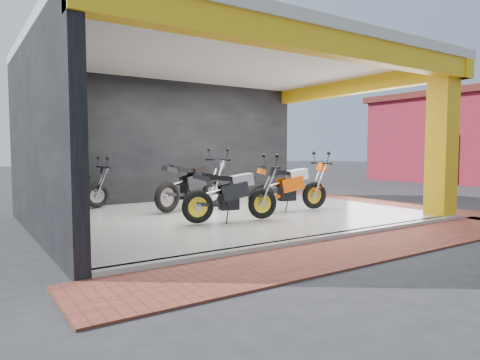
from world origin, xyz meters
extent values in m
plane|color=#2D2D30|center=(0.00, 0.00, 0.00)|extent=(80.00, 80.00, 0.00)
cube|color=beige|center=(0.00, 2.00, 0.05)|extent=(8.00, 6.00, 0.10)
cube|color=beige|center=(0.00, 2.00, 3.60)|extent=(8.40, 6.40, 0.20)
cube|color=black|center=(0.00, 5.10, 1.75)|extent=(8.20, 0.20, 3.50)
cube|color=black|center=(-4.10, 2.00, 1.75)|extent=(0.20, 6.20, 3.50)
cube|color=gold|center=(3.75, -0.75, 1.75)|extent=(0.50, 0.50, 3.50)
cube|color=gold|center=(0.00, -1.00, 3.30)|extent=(8.40, 0.30, 0.40)
cube|color=gold|center=(4.00, 2.00, 3.30)|extent=(0.30, 6.40, 0.40)
cube|color=beige|center=(0.00, -1.02, 0.05)|extent=(8.00, 0.20, 0.10)
cube|color=#994832|center=(0.00, -1.80, 0.01)|extent=(9.00, 1.40, 0.03)
cube|color=#994832|center=(4.80, 2.00, 0.01)|extent=(1.40, 7.00, 0.03)
cube|color=#3F1E14|center=(12.98, 4.50, 1.10)|extent=(0.06, 1.00, 2.20)
camera|label=1|loc=(-5.29, -6.19, 1.54)|focal=32.00mm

